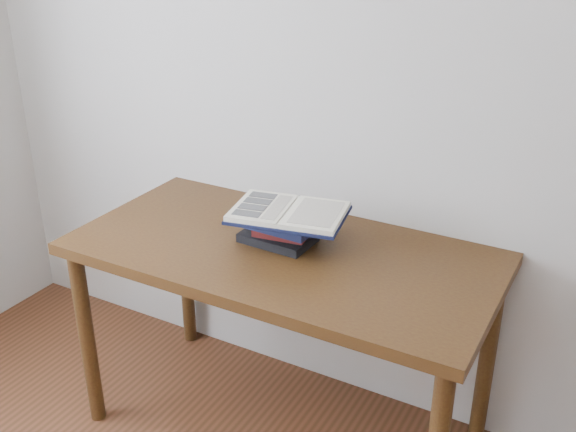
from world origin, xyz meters
The scene contains 3 objects.
desk centered at (-0.08, 1.38, 0.71)m, with size 1.50×0.75×0.80m.
book_stack centered at (-0.11, 1.42, 0.86)m, with size 0.27×0.19×0.12m.
open_book centered at (-0.07, 1.40, 0.93)m, with size 0.43×0.34×0.03m.
Camera 1 is at (0.95, -0.45, 1.89)m, focal length 42.00 mm.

